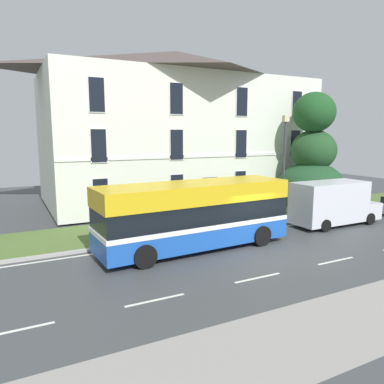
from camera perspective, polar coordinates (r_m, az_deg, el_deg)
ground_plane at (r=16.99m, az=10.30°, el=-8.98°), size 60.00×56.00×0.18m
georgian_townhouse at (r=29.08m, az=-2.31°, el=10.23°), size 20.06×10.57×11.32m
iron_verge_railing at (r=20.91m, az=9.37°, el=-3.72°), size 17.09×0.04×0.97m
evergreen_tree at (r=27.17m, az=18.21°, el=3.75°), size 4.74×4.74×8.39m
single_decker_bus at (r=16.55m, az=0.43°, el=-3.50°), size 9.08×3.05×3.04m
white_panel_van at (r=22.42m, az=21.13°, el=-1.61°), size 5.56×2.07×2.52m
street_lamp_post at (r=22.45m, az=14.20°, el=4.88°), size 0.36×0.24×6.15m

